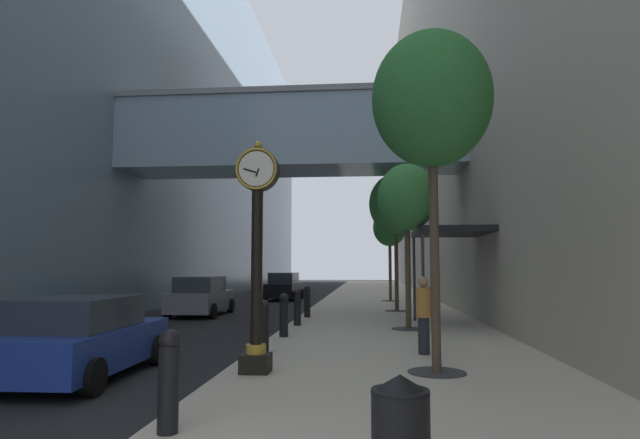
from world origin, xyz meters
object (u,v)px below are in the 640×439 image
at_px(trash_bin, 401,433).
at_px(car_blue_far, 81,338).
at_px(bollard_fourth, 284,314).
at_px(car_grey_near, 201,297).
at_px(bollard_third, 264,325).
at_px(bollard_sixth, 307,301).
at_px(bollard_fifth, 297,306).
at_px(street_clock, 257,243).
at_px(bollard_nearest, 169,379).
at_px(street_tree_mid_far, 396,205).
at_px(street_tree_mid_near, 407,199).
at_px(street_tree_far, 390,228).
at_px(car_black_mid, 284,287).
at_px(street_tree_near, 432,101).
at_px(pedestrian_walking, 423,312).

bearing_deg(trash_bin, car_blue_far, 139.06).
height_order(bollard_fourth, car_grey_near, car_grey_near).
distance_m(bollard_third, bollard_fourth, 2.94).
bearing_deg(car_grey_near, bollard_sixth, -19.71).
xyz_separation_m(bollard_fifth, bollard_sixth, (0.00, 2.94, 0.00)).
bearing_deg(bollard_sixth, street_clock, -88.54).
relative_size(bollard_nearest, street_tree_mid_far, 0.20).
bearing_deg(car_blue_far, street_tree_mid_near, 47.62).
height_order(bollard_nearest, car_blue_far, car_blue_far).
xyz_separation_m(trash_bin, car_blue_far, (-5.81, 5.04, 0.09)).
distance_m(bollard_third, street_tree_far, 19.76).
height_order(street_clock, bollard_sixth, street_clock).
bearing_deg(car_black_mid, bollard_fifth, -79.32).
bearing_deg(bollard_sixth, bollard_nearest, -90.00).
bearing_deg(car_grey_near, bollard_fourth, -57.32).
height_order(street_clock, street_tree_far, street_tree_far).
distance_m(street_clock, street_tree_mid_far, 14.86).
bearing_deg(trash_bin, street_tree_near, 79.71).
bearing_deg(street_tree_mid_near, trash_bin, -94.59).
height_order(bollard_fifth, pedestrian_walking, pedestrian_walking).
height_order(trash_bin, pedestrian_walking, pedestrian_walking).
height_order(car_grey_near, car_blue_far, car_grey_near).
xyz_separation_m(street_clock, car_black_mid, (-3.25, 23.77, -1.75)).
distance_m(bollard_sixth, pedestrian_walking, 9.35).
xyz_separation_m(bollard_nearest, street_tree_mid_near, (3.71, 10.99, 3.57)).
bearing_deg(car_blue_far, car_black_mid, 89.66).
height_order(street_tree_mid_far, car_grey_near, street_tree_mid_far).
xyz_separation_m(bollard_nearest, street_tree_near, (3.71, 4.00, 4.63)).
height_order(bollard_fourth, trash_bin, bollard_fourth).
bearing_deg(street_tree_far, street_tree_mid_near, -90.00).
distance_m(pedestrian_walking, car_black_mid, 22.38).
distance_m(bollard_nearest, pedestrian_walking, 7.15).
bearing_deg(car_grey_near, street_tree_near, -55.36).
distance_m(street_clock, pedestrian_walking, 4.43).
relative_size(bollard_fifth, car_grey_near, 0.28).
bearing_deg(trash_bin, street_clock, 114.83).
bearing_deg(pedestrian_walking, bollard_fifth, 123.15).
relative_size(street_tree_mid_far, trash_bin, 5.97).
relative_size(street_clock, bollard_nearest, 3.60).
relative_size(bollard_sixth, car_blue_far, 0.30).
bearing_deg(car_grey_near, street_tree_far, 44.63).
bearing_deg(street_tree_far, pedestrian_walking, -90.05).
distance_m(bollard_nearest, street_tree_mid_near, 12.13).
height_order(bollard_third, pedestrian_walking, pedestrian_walking).
relative_size(street_tree_near, car_black_mid, 1.47).
bearing_deg(bollard_fifth, street_tree_mid_far, 59.16).
bearing_deg(pedestrian_walking, street_tree_mid_near, 89.80).
relative_size(pedestrian_walking, car_blue_far, 0.42).
bearing_deg(street_tree_near, car_grey_near, 124.64).
bearing_deg(car_blue_far, bollard_fifth, 69.34).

